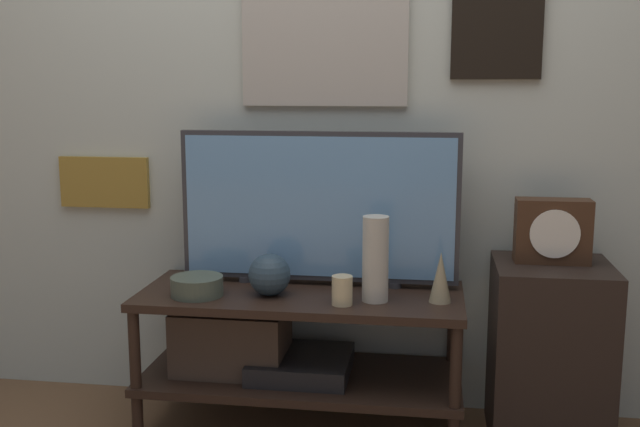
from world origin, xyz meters
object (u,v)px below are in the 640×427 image
object	(u,v)px
vase_tall_ceramic	(375,259)
mantel_clock	(553,231)
television	(319,207)
vase_round_glass	(269,275)
candle_jar	(342,290)
vase_wide_bowl	(197,286)
vase_slim_bronze	(441,277)

from	to	relation	value
vase_tall_ceramic	mantel_clock	xyz separation A→B (m)	(0.61, 0.15, 0.09)
television	vase_tall_ceramic	distance (m)	0.32
vase_tall_ceramic	vase_round_glass	xyz separation A→B (m)	(-0.38, 0.01, -0.07)
candle_jar	television	bearing A→B (deg)	115.99
mantel_clock	vase_wide_bowl	bearing A→B (deg)	-171.95
television	vase_wide_bowl	bearing A→B (deg)	-153.00
vase_slim_bronze	candle_jar	distance (m)	0.34
television	vase_slim_bronze	size ratio (longest dim) A/B	5.86
vase_slim_bronze	candle_jar	xyz separation A→B (m)	(-0.33, -0.08, -0.04)
candle_jar	vase_tall_ceramic	bearing A→B (deg)	30.37
vase_round_glass	candle_jar	size ratio (longest dim) A/B	1.49
vase_wide_bowl	mantel_clock	distance (m)	1.27
vase_slim_bronze	mantel_clock	world-z (taller)	mantel_clock
vase_slim_bronze	television	bearing A→B (deg)	160.50
television	vase_slim_bronze	world-z (taller)	television
television	vase_tall_ceramic	world-z (taller)	television
vase_wide_bowl	candle_jar	world-z (taller)	candle_jar
vase_tall_ceramic	vase_wide_bowl	xyz separation A→B (m)	(-0.63, -0.03, -0.11)
vase_round_glass	vase_slim_bronze	world-z (taller)	vase_slim_bronze
television	vase_wide_bowl	size ratio (longest dim) A/B	5.54
vase_slim_bronze	mantel_clock	xyz separation A→B (m)	(0.38, 0.13, 0.15)
vase_wide_bowl	vase_slim_bronze	world-z (taller)	vase_slim_bronze
television	vase_slim_bronze	xyz separation A→B (m)	(0.45, -0.16, -0.21)
television	mantel_clock	world-z (taller)	television
vase_tall_ceramic	vase_wide_bowl	bearing A→B (deg)	-177.37
vase_tall_ceramic	vase_wide_bowl	size ratio (longest dim) A/B	1.60
vase_wide_bowl	television	bearing A→B (deg)	27.00
vase_round_glass	television	bearing A→B (deg)	47.27
vase_wide_bowl	vase_round_glass	size ratio (longest dim) A/B	1.24
vase_tall_ceramic	vase_round_glass	world-z (taller)	vase_tall_ceramic
television	mantel_clock	size ratio (longest dim) A/B	4.02
candle_jar	mantel_clock	xyz separation A→B (m)	(0.71, 0.21, 0.19)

